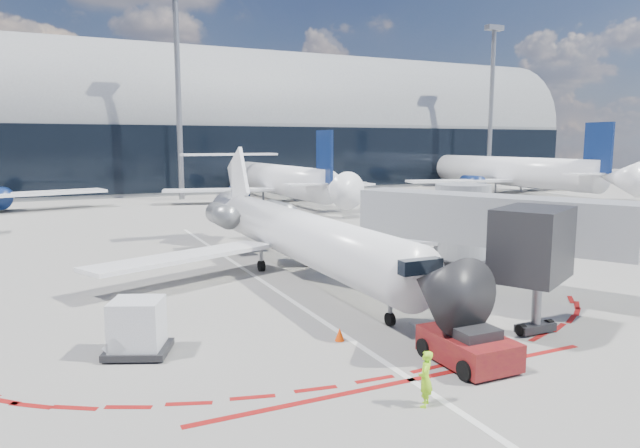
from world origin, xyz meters
name	(u,v)px	position (x,y,z in m)	size (l,w,h in m)	color
ground	(278,292)	(0.00, 0.00, 0.00)	(260.00, 260.00, 0.00)	slate
apron_centerline	(265,283)	(0.00, 2.00, 0.01)	(0.25, 40.00, 0.01)	silver
apron_stop_bar	(411,380)	(0.00, -11.50, 0.01)	(14.00, 0.25, 0.01)	maroon
terminal_building	(123,134)	(0.00, 64.97, 8.52)	(150.00, 24.15, 24.00)	gray
jet_bridge	(481,227)	(9.79, -3.01, 3.01)	(10.03, 15.20, 4.90)	gray
light_mast_centre	(179,100)	(5.00, 48.00, 12.50)	(0.70, 0.70, 25.00)	slate
light_mast_east	(491,109)	(55.00, 48.00, 12.50)	(0.70, 0.70, 25.00)	slate
regional_jet	(294,232)	(2.18, 3.30, 2.31)	(22.39, 27.61, 6.92)	white
pushback_tug	(468,347)	(2.44, -11.16, 0.58)	(2.18, 5.05, 1.31)	#5F0D16
ramp_worker	(425,379)	(-0.63, -13.10, 0.79)	(0.58, 0.38, 1.58)	#A4FB1A
uld_container	(137,328)	(-7.30, -5.81, 0.96)	(2.59, 2.43, 1.94)	black
safety_cone_right	(340,334)	(-0.41, -7.45, 0.24)	(0.35, 0.35, 0.49)	#FF4205
bg_airliner_2	(276,158)	(15.41, 41.19, 5.28)	(32.61, 34.53, 10.55)	white
bg_airliner_3	(505,151)	(50.29, 39.36, 6.02)	(37.23, 39.42, 12.05)	white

